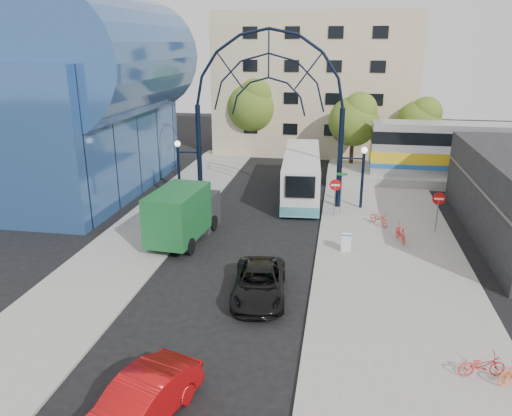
% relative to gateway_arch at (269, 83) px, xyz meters
% --- Properties ---
extents(ground, '(120.00, 120.00, 0.00)m').
position_rel_gateway_arch_xyz_m(ground, '(0.00, -14.00, -8.56)').
color(ground, black).
rests_on(ground, ground).
extents(sidewalk_east, '(8.00, 56.00, 0.12)m').
position_rel_gateway_arch_xyz_m(sidewalk_east, '(8.00, -10.00, -8.50)').
color(sidewalk_east, gray).
rests_on(sidewalk_east, ground).
extents(plaza_west, '(5.00, 50.00, 0.12)m').
position_rel_gateway_arch_xyz_m(plaza_west, '(-6.50, -8.00, -8.50)').
color(plaza_west, gray).
rests_on(plaza_west, ground).
extents(gateway_arch, '(13.64, 0.44, 12.10)m').
position_rel_gateway_arch_xyz_m(gateway_arch, '(0.00, 0.00, 0.00)').
color(gateway_arch, black).
rests_on(gateway_arch, ground).
extents(stop_sign, '(0.80, 0.07, 2.50)m').
position_rel_gateway_arch_xyz_m(stop_sign, '(4.80, -2.00, -6.56)').
color(stop_sign, slate).
rests_on(stop_sign, sidewalk_east).
extents(do_not_enter_sign, '(0.76, 0.07, 2.48)m').
position_rel_gateway_arch_xyz_m(do_not_enter_sign, '(11.00, -4.00, -6.58)').
color(do_not_enter_sign, slate).
rests_on(do_not_enter_sign, sidewalk_east).
extents(street_name_sign, '(0.70, 0.70, 2.80)m').
position_rel_gateway_arch_xyz_m(street_name_sign, '(5.20, -1.40, -6.43)').
color(street_name_sign, slate).
rests_on(street_name_sign, sidewalk_east).
extents(sandwich_board, '(0.55, 0.61, 0.99)m').
position_rel_gateway_arch_xyz_m(sandwich_board, '(5.60, -8.02, -7.81)').
color(sandwich_board, white).
rests_on(sandwich_board, sidewalk_east).
extents(transit_hall, '(16.50, 18.00, 14.50)m').
position_rel_gateway_arch_xyz_m(transit_hall, '(-15.30, 1.00, -1.86)').
color(transit_hall, '#2D528B').
rests_on(transit_hall, ground).
extents(apartment_block, '(20.00, 12.10, 14.00)m').
position_rel_gateway_arch_xyz_m(apartment_block, '(2.00, 20.97, -1.55)').
color(apartment_block, '#C8A98B').
rests_on(apartment_block, ground).
extents(tree_north_a, '(4.48, 4.48, 7.00)m').
position_rel_gateway_arch_xyz_m(tree_north_a, '(6.12, 11.93, -3.95)').
color(tree_north_a, '#382314').
rests_on(tree_north_a, ground).
extents(tree_north_b, '(5.12, 5.12, 8.00)m').
position_rel_gateway_arch_xyz_m(tree_north_b, '(-3.88, 15.93, -3.29)').
color(tree_north_b, '#382314').
rests_on(tree_north_b, ground).
extents(tree_north_c, '(4.16, 4.16, 6.50)m').
position_rel_gateway_arch_xyz_m(tree_north_c, '(12.12, 13.93, -4.28)').
color(tree_north_c, '#382314').
rests_on(tree_north_c, ground).
extents(city_bus, '(3.43, 11.94, 3.24)m').
position_rel_gateway_arch_xyz_m(city_bus, '(2.19, 2.66, -6.86)').
color(city_bus, silver).
rests_on(city_bus, ground).
extents(green_truck, '(2.92, 6.64, 3.27)m').
position_rel_gateway_arch_xyz_m(green_truck, '(-3.83, -7.54, -6.93)').
color(green_truck, black).
rests_on(green_truck, ground).
extents(black_suv, '(2.87, 5.29, 1.41)m').
position_rel_gateway_arch_xyz_m(black_suv, '(1.69, -13.80, -7.85)').
color(black_suv, black).
rests_on(black_suv, ground).
extents(red_sedan, '(2.94, 4.98, 1.55)m').
position_rel_gateway_arch_xyz_m(red_sedan, '(-0.56, -22.38, -7.78)').
color(red_sedan, '#A1090B').
rests_on(red_sedan, ground).
extents(bike_near_a, '(1.45, 1.70, 0.88)m').
position_rel_gateway_arch_xyz_m(bike_near_a, '(7.67, -3.40, -8.00)').
color(bike_near_a, red).
rests_on(bike_near_a, sidewalk_east).
extents(bike_near_b, '(0.85, 1.82, 1.06)m').
position_rel_gateway_arch_xyz_m(bike_near_b, '(8.72, -6.00, -7.91)').
color(bike_near_b, '#F23030').
rests_on(bike_near_b, sidewalk_east).
extents(bike_far_a, '(1.74, 0.92, 0.87)m').
position_rel_gateway_arch_xyz_m(bike_far_a, '(10.26, -18.27, -8.00)').
color(bike_far_a, red).
rests_on(bike_far_a, sidewalk_east).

